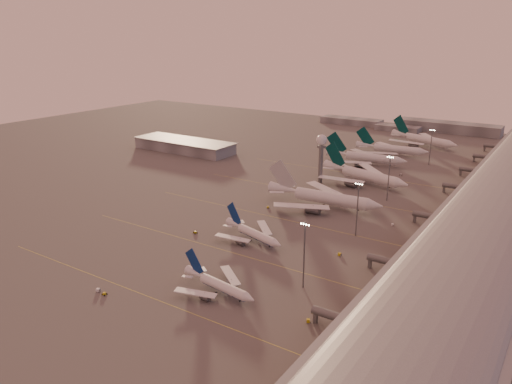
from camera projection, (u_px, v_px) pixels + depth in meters
The scene contains 27 objects.
ground at pixel (180, 250), 207.81m from camera, with size 700.00×700.00×0.00m, color #4C4A4A.
taxiway_markings at pixel (307, 224), 236.59m from camera, with size 180.00×185.25×0.02m.
terminal at pixel (507, 201), 235.55m from camera, with size 57.00×362.00×23.04m.
hangar at pixel (184, 145), 380.71m from camera, with size 82.00×27.00×8.50m.
radar_tower at pixel (321, 149), 294.19m from camera, with size 6.40×6.40×31.10m.
mast_a at pixel (304, 252), 173.21m from camera, with size 3.60×0.56×25.00m.
mast_b at pixel (357, 207), 218.50m from camera, with size 3.60×0.56×25.00m.
mast_c at pixel (389, 176), 264.85m from camera, with size 3.60×0.56×25.00m.
mast_d at pixel (431, 145), 337.44m from camera, with size 3.60×0.56×25.00m.
distant_horizon at pixel (417, 126), 463.73m from camera, with size 165.00×37.50×9.00m.
narrowbody_near at pixel (219, 286), 172.75m from camera, with size 33.22×26.35×13.02m.
narrowbody_mid at pixel (253, 235), 216.42m from camera, with size 34.84×27.40×13.97m.
widebody_white at pixel (324, 200), 258.23m from camera, with size 63.28×50.57×22.25m.
greentail_a at pixel (364, 177), 298.82m from camera, with size 59.10×47.15×21.88m.
greentail_b at pixel (366, 159), 342.28m from camera, with size 56.94×45.82×20.68m.
greentail_c at pixel (392, 150), 368.26m from camera, with size 53.70×43.15×19.53m.
greentail_d at pixel (424, 141), 397.51m from camera, with size 57.87×45.93×21.93m.
gsv_truck_a at pixel (99, 289), 173.97m from camera, with size 6.45×4.31×2.46m.
gsv_tug_near at pixel (104, 294), 172.02m from camera, with size 2.01×3.25×0.91m.
gsv_catering_a at pixel (309, 316), 155.33m from camera, with size 5.77×4.44×4.33m.
gsv_tug_mid at pixel (195, 232), 224.81m from camera, with size 3.92×2.99×0.99m.
gsv_truck_b at pixel (341, 253), 201.96m from camera, with size 6.03×2.39×2.42m.
gsv_truck_c at pixel (269, 206), 257.00m from camera, with size 5.63×3.30×2.14m.
gsv_catering_b at pixel (393, 222), 233.33m from camera, with size 5.13×2.79×4.03m.
gsv_tug_far at pixel (329, 190), 286.19m from camera, with size 3.90×3.79×0.97m.
gsv_truck_d at pixel (281, 175), 313.88m from camera, with size 2.40×4.85×1.87m.
gsv_tug_hangar at pixel (401, 175), 315.90m from camera, with size 3.94×2.97×1.00m.
Camera 1 is at (131.32, -141.59, 86.50)m, focal length 35.00 mm.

